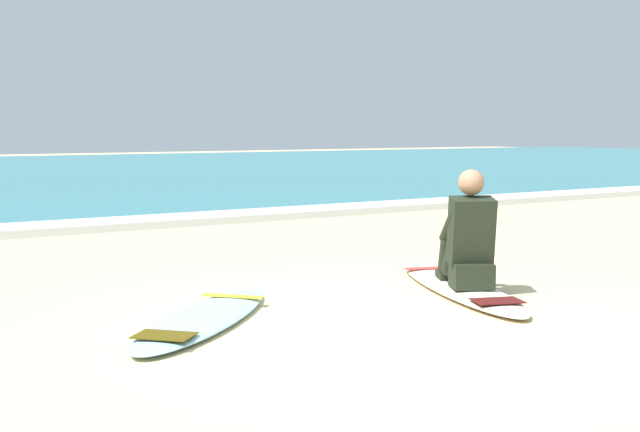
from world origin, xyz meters
The scene contains 5 objects.
ground_plane centered at (0.00, 0.00, 0.00)m, with size 80.00×80.00×0.00m, color beige.
breaking_foam centered at (0.00, 6.50, 0.06)m, with size 80.00×0.90×0.11m, color white.
surfboard_main centered at (1.20, 0.77, 0.04)m, with size 1.35×2.49×0.08m.
surfer_seated centered at (1.15, 0.60, 0.44)m, with size 0.62×0.77×0.95m.
surfboard_spare_near centered at (-1.07, 0.85, 0.04)m, with size 1.85×1.79×0.08m.
Camera 1 is at (-3.44, -4.34, 1.35)m, focal length 46.51 mm.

